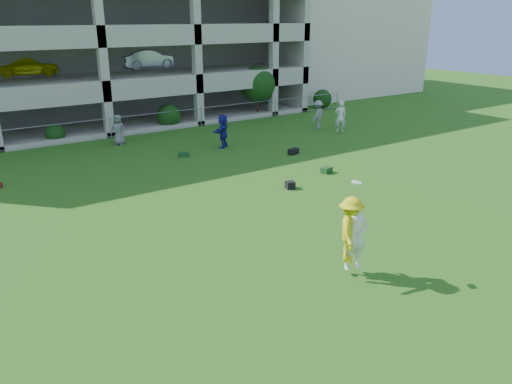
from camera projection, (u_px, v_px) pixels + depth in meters
ground at (333, 261)px, 14.60m from camera, size 100.00×100.00×0.00m
stucco_building at (313, 36)px, 46.97m from camera, size 16.00×14.00×10.00m
bystander_c at (118, 130)px, 27.53m from camera, size 0.96×0.95×1.68m
bystander_d at (223, 131)px, 26.94m from camera, size 1.65×1.48×1.82m
bystander_e at (340, 117)px, 30.49m from camera, size 0.84×0.75×1.93m
bystander_f at (318, 115)px, 31.47m from camera, size 1.32×1.05×1.78m
bag_green_c at (326, 170)px, 22.76m from camera, size 0.57×0.46×0.26m
crate_d at (290, 185)px, 20.68m from camera, size 0.43×0.43×0.30m
bag_black_e at (293, 151)px, 25.81m from camera, size 0.65×0.43×0.30m
bag_green_g at (184, 154)px, 25.36m from camera, size 0.58×0.54×0.25m
frisbee_contest at (352, 232)px, 13.27m from camera, size 1.36×1.30×2.58m
parking_garage at (60, 28)px, 34.12m from camera, size 30.00×14.00×12.00m
fence at (111, 128)px, 29.16m from camera, size 36.06×0.06×1.20m
shrub_row at (176, 103)px, 31.86m from camera, size 34.38×2.52×3.50m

